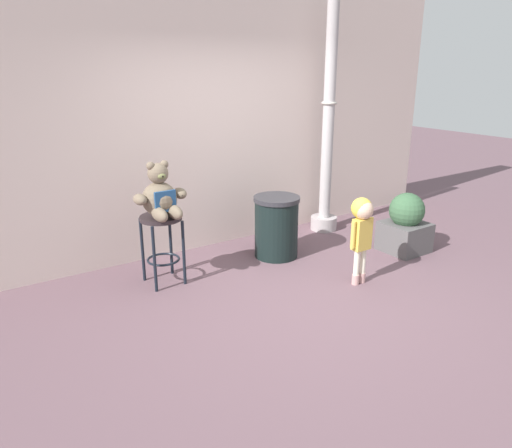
{
  "coord_description": "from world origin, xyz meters",
  "views": [
    {
      "loc": [
        -2.8,
        -3.27,
        2.18
      ],
      "look_at": [
        -0.17,
        0.66,
        0.62
      ],
      "focal_mm": 34.18,
      "sensor_mm": 36.0,
      "label": 1
    }
  ],
  "objects_px": {
    "bar_stool_with_teddy": "(162,235)",
    "child_walking": "(362,222)",
    "trash_bin": "(276,227)",
    "lamppost": "(327,144)",
    "planter_with_shrub": "(405,225)",
    "teddy_bear": "(161,197)"
  },
  "relations": [
    {
      "from": "teddy_bear",
      "to": "planter_with_shrub",
      "type": "xyz_separation_m",
      "value": [
        2.79,
        -0.76,
        -0.59
      ]
    },
    {
      "from": "bar_stool_with_teddy",
      "to": "planter_with_shrub",
      "type": "height_order",
      "value": "same"
    },
    {
      "from": "child_walking",
      "to": "trash_bin",
      "type": "bearing_deg",
      "value": -36.84
    },
    {
      "from": "bar_stool_with_teddy",
      "to": "child_walking",
      "type": "xyz_separation_m",
      "value": [
        1.67,
        -1.14,
        0.14
      ]
    },
    {
      "from": "trash_bin",
      "to": "planter_with_shrub",
      "type": "xyz_separation_m",
      "value": [
        1.39,
        -0.73,
        -0.03
      ]
    },
    {
      "from": "bar_stool_with_teddy",
      "to": "teddy_bear",
      "type": "distance_m",
      "value": 0.4
    },
    {
      "from": "lamppost",
      "to": "planter_with_shrub",
      "type": "height_order",
      "value": "lamppost"
    },
    {
      "from": "trash_bin",
      "to": "planter_with_shrub",
      "type": "height_order",
      "value": "trash_bin"
    },
    {
      "from": "teddy_bear",
      "to": "trash_bin",
      "type": "relative_size",
      "value": 0.77
    },
    {
      "from": "planter_with_shrub",
      "to": "lamppost",
      "type": "bearing_deg",
      "value": 103.05
    },
    {
      "from": "bar_stool_with_teddy",
      "to": "planter_with_shrub",
      "type": "distance_m",
      "value": 2.91
    },
    {
      "from": "bar_stool_with_teddy",
      "to": "teddy_bear",
      "type": "bearing_deg",
      "value": -90.0
    },
    {
      "from": "child_walking",
      "to": "lamppost",
      "type": "height_order",
      "value": "lamppost"
    },
    {
      "from": "lamppost",
      "to": "planter_with_shrub",
      "type": "bearing_deg",
      "value": -76.95
    },
    {
      "from": "teddy_bear",
      "to": "lamppost",
      "type": "bearing_deg",
      "value": 8.96
    },
    {
      "from": "trash_bin",
      "to": "lamppost",
      "type": "bearing_deg",
      "value": 20.81
    },
    {
      "from": "trash_bin",
      "to": "lamppost",
      "type": "relative_size",
      "value": 0.25
    },
    {
      "from": "trash_bin",
      "to": "bar_stool_with_teddy",
      "type": "bearing_deg",
      "value": 177.67
    },
    {
      "from": "child_walking",
      "to": "trash_bin",
      "type": "distance_m",
      "value": 1.16
    },
    {
      "from": "child_walking",
      "to": "lamppost",
      "type": "bearing_deg",
      "value": -80.11
    },
    {
      "from": "bar_stool_with_teddy",
      "to": "child_walking",
      "type": "bearing_deg",
      "value": -34.43
    },
    {
      "from": "teddy_bear",
      "to": "trash_bin",
      "type": "bearing_deg",
      "value": -1.16
    }
  ]
}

